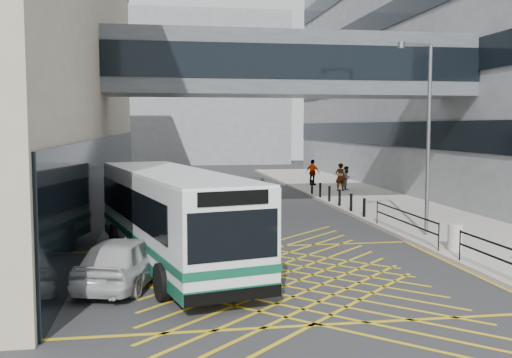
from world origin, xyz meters
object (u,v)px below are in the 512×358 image
pedestrian_a (340,177)px  pedestrian_c (313,172)px  street_lamp (425,128)px  bus (171,215)px  car_silver (254,187)px  pedestrian_b (347,178)px  car_white (123,260)px  car_dark (187,199)px  litter_bin (455,237)px

pedestrian_a → pedestrian_c: bearing=-84.5°
street_lamp → bus: bearing=178.4°
car_silver → pedestrian_b: 7.15m
bus → pedestrian_b: bus is taller
car_white → pedestrian_a: pedestrian_a is taller
car_dark → litter_bin: size_ratio=5.34×
car_silver → litter_bin: size_ratio=5.00×
litter_bin → pedestrian_b: 20.00m
car_white → street_lamp: 13.14m
bus → street_lamp: street_lamp is taller
car_white → litter_bin: (11.28, 2.37, -0.12)m
car_dark → pedestrian_a: pedestrian_a is taller
pedestrian_b → pedestrian_c: pedestrian_c is taller
bus → car_dark: 11.78m
car_white → litter_bin: 11.53m
car_white → pedestrian_a: (13.05, 21.76, 0.35)m
pedestrian_a → pedestrian_b: 0.78m
pedestrian_c → pedestrian_b: bearing=156.6°
pedestrian_a → car_white: bearing=52.7°
car_silver → pedestrian_c: 7.92m
car_white → car_dark: size_ratio=0.94×
bus → pedestrian_b: bearing=44.3°
bus → pedestrian_b: (12.28, 19.98, -0.68)m
bus → litter_bin: (9.89, 0.12, -1.03)m
litter_bin → pedestrian_c: (0.92, 23.43, 0.49)m
litter_bin → pedestrian_c: 23.46m
car_silver → pedestrian_c: (5.31, 5.86, 0.39)m
car_white → litter_bin: size_ratio=5.04×
car_dark → car_silver: 7.47m
pedestrian_a → pedestrian_b: pedestrian_a is taller
litter_bin → street_lamp: bearing=87.1°
car_dark → pedestrian_b: bearing=-163.4°
car_white → street_lamp: bearing=-139.1°
bus → pedestrian_a: bus is taller
bus → pedestrian_b: size_ratio=6.95×
bus → pedestrian_c: bearing=51.2°
street_lamp → car_silver: bearing=88.7°
bus → car_silver: (5.50, 17.70, -0.94)m
car_silver → litter_bin: bearing=122.1°
bus → car_dark: bus is taller
car_dark → pedestrian_b: pedestrian_b is taller
car_white → pedestrian_c: 28.54m
litter_bin → pedestrian_b: pedestrian_b is taller
bus → car_silver: bus is taller
pedestrian_b → pedestrian_a: bearing=176.4°
car_dark → car_silver: (4.45, 6.00, -0.05)m
car_dark → pedestrian_a: bearing=-163.4°
car_white → car_silver: (6.89, 19.94, -0.02)m
car_silver → street_lamp: size_ratio=0.61×
litter_bin → pedestrian_a: pedestrian_a is taller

